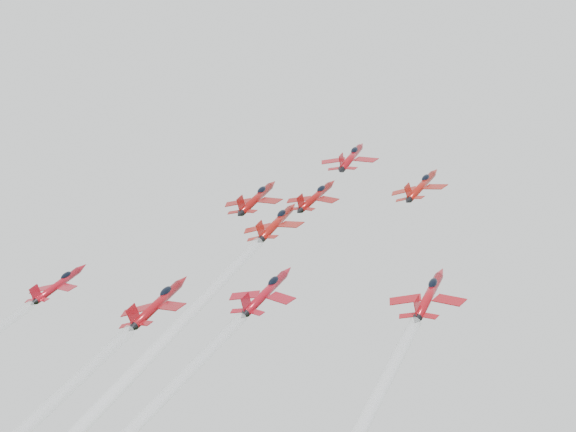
% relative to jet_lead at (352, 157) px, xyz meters
% --- Properties ---
extents(jet_lead, '(10.25, 12.96, 8.79)m').
position_rel_jet_lead_xyz_m(jet_lead, '(0.00, 0.00, 0.00)').
color(jet_lead, '#A81018').
extents(jet_row2_left, '(10.36, 13.10, 8.89)m').
position_rel_jet_lead_xyz_m(jet_row2_left, '(-11.25, -12.99, -8.31)').
color(jet_row2_left, maroon).
extents(jet_row2_center, '(9.00, 11.39, 7.72)m').
position_rel_jet_lead_xyz_m(jet_row2_center, '(0.23, -14.52, -9.30)').
color(jet_row2_center, maroon).
extents(jet_row2_right, '(8.81, 11.14, 7.56)m').
position_rel_jet_lead_xyz_m(jet_row2_right, '(17.20, -14.34, -9.19)').
color(jet_row2_right, '#A4180F').
extents(jet_center, '(9.80, 90.41, 58.49)m').
position_rel_jet_lead_xyz_m(jet_center, '(-2.37, -62.33, -39.96)').
color(jet_center, '#A2160F').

